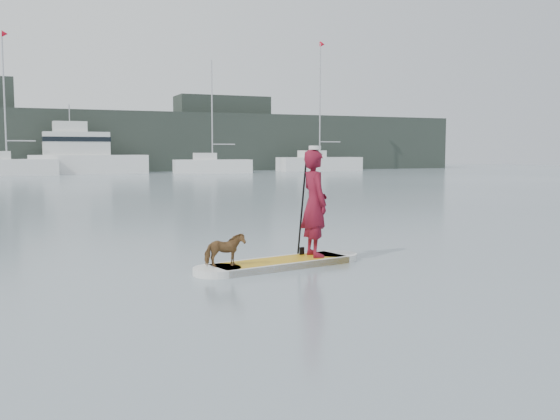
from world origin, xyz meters
name	(u,v)px	position (x,y,z in m)	size (l,w,h in m)	color
ground	(181,252)	(0.00, 0.00, 0.00)	(140.00, 140.00, 0.00)	slate
paddleboard	(280,263)	(1.23, -2.20, 0.06)	(3.25, 1.30, 0.12)	#C08E12
paddler	(315,203)	(1.97, -2.05, 1.08)	(0.70, 0.46, 1.93)	maroon
white_cap	(315,148)	(1.97, -2.05, 2.08)	(0.22, 0.22, 0.07)	silver
dog	(225,250)	(0.15, -2.42, 0.40)	(0.30, 0.65, 0.55)	brown
paddle	(302,218)	(1.82, -1.83, 0.80)	(0.10, 0.30, 2.00)	black
sailboat_d	(6,165)	(-3.84, 45.61, 0.86)	(8.21, 2.64, 12.05)	white
sailboat_e	(212,165)	(13.78, 44.00, 0.74)	(7.40, 3.22, 10.38)	white
sailboat_f	(319,162)	(26.09, 46.37, 0.90)	(8.87, 2.65, 13.27)	white
motor_yacht_a	(83,154)	(2.59, 47.22, 1.74)	(10.35, 3.24, 6.20)	white
shore_mass	(49,141)	(0.00, 53.00, 3.00)	(90.00, 6.00, 6.00)	#202924
shore_building_east	(222,133)	(18.00, 54.00, 4.00)	(10.00, 4.00, 8.00)	#202924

